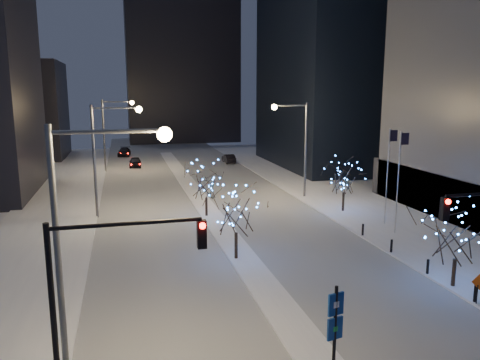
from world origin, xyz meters
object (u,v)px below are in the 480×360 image
object	(u,v)px
car_mid	(229,159)
car_far	(124,152)
street_lamp_east	(298,137)
street_lamp_w_near	(86,220)
traffic_signal_west	(101,285)
holiday_tree_median_far	(206,182)
street_lamp_w_far	(111,125)
holiday_tree_median_near	(236,211)
wayfinding_sign	(335,323)
car_near	(135,162)
street_lamp_w_mid	(106,145)
holiday_tree_plaza_near	(457,233)
holiday_tree_plaza_far	(344,177)

from	to	relation	value
car_mid	car_far	size ratio (longest dim) A/B	0.87
street_lamp_east	street_lamp_w_near	bearing A→B (deg)	-124.19
traffic_signal_west	holiday_tree_median_far	bearing A→B (deg)	72.21
street_lamp_w_far	holiday_tree_median_near	distance (m)	39.54
street_lamp_w_far	wayfinding_sign	world-z (taller)	street_lamp_w_far
car_near	street_lamp_w_near	bearing A→B (deg)	-91.03
street_lamp_w_mid	holiday_tree_median_near	xyz separation A→B (m)	(8.44, -13.50, -3.11)
car_near	holiday_tree_plaza_near	bearing A→B (deg)	-69.35
street_lamp_w_near	holiday_tree_plaza_near	distance (m)	20.12
street_lamp_east	holiday_tree_plaza_near	xyz separation A→B (m)	(0.42, -23.92, -3.15)
street_lamp_w_near	car_near	world-z (taller)	street_lamp_w_near
traffic_signal_west	wayfinding_sign	xyz separation A→B (m)	(8.50, -0.24, -2.37)
street_lamp_w_far	holiday_tree_median_far	size ratio (longest dim) A/B	2.08
street_lamp_w_far	traffic_signal_west	size ratio (longest dim) A/B	1.43
street_lamp_w_mid	wayfinding_sign	bearing A→B (deg)	-71.72
car_far	street_lamp_w_far	bearing A→B (deg)	-89.78
car_far	wayfinding_sign	xyz separation A→B (m)	(7.38, -68.29, 1.69)
street_lamp_east	holiday_tree_median_far	size ratio (longest dim) A/B	2.08
traffic_signal_west	wayfinding_sign	distance (m)	8.83
traffic_signal_west	car_mid	bearing A→B (deg)	73.01
car_far	holiday_tree_plaza_far	xyz separation A→B (m)	(19.49, -44.71, 2.68)
street_lamp_w_mid	holiday_tree_median_far	xyz separation A→B (m)	(8.44, -2.26, -3.27)
traffic_signal_west	car_near	distance (m)	55.55
street_lamp_east	wayfinding_sign	distance (m)	32.11
street_lamp_east	car_near	size ratio (longest dim) A/B	2.36
car_far	holiday_tree_plaza_near	bearing A→B (deg)	-67.98
street_lamp_east	traffic_signal_west	xyz separation A→B (m)	(-18.52, -30.00, -1.69)
street_lamp_w_near	holiday_tree_median_far	xyz separation A→B (m)	(8.44, 22.74, -3.27)
street_lamp_w_mid	street_lamp_east	distance (m)	19.26
car_near	car_mid	distance (m)	14.42
car_far	wayfinding_sign	bearing A→B (deg)	-77.86
car_near	car_far	xyz separation A→B (m)	(-1.49, 12.71, -0.02)
car_mid	holiday_tree_plaza_far	xyz separation A→B (m)	(3.58, -32.38, 2.69)
holiday_tree_plaza_far	street_lamp_east	bearing A→B (deg)	107.35
street_lamp_w_mid	traffic_signal_west	world-z (taller)	street_lamp_w_mid
car_mid	holiday_tree_plaza_near	distance (m)	49.74
traffic_signal_west	holiday_tree_median_near	xyz separation A→B (m)	(7.94, 13.50, -1.37)
car_near	street_lamp_east	bearing A→B (deg)	-55.56
holiday_tree_median_near	holiday_tree_median_far	distance (m)	11.24
street_lamp_east	car_near	bearing A→B (deg)	122.13
holiday_tree_median_near	holiday_tree_plaza_far	size ratio (longest dim) A/B	1.01
street_lamp_east	wayfinding_sign	bearing A→B (deg)	-108.34
holiday_tree_plaza_near	car_near	bearing A→B (deg)	108.34
car_mid	wayfinding_sign	size ratio (longest dim) A/B	1.08
wayfinding_sign	street_lamp_w_far	bearing A→B (deg)	86.53
street_lamp_w_mid	holiday_tree_plaza_far	size ratio (longest dim) A/B	1.99
traffic_signal_west	holiday_tree_plaza_near	world-z (taller)	traffic_signal_west
street_lamp_w_near	car_near	xyz separation A→B (m)	(3.11, 53.34, -5.78)
street_lamp_w_far	holiday_tree_plaza_far	world-z (taller)	street_lamp_w_far
street_lamp_w_far	wayfinding_sign	bearing A→B (deg)	-80.23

